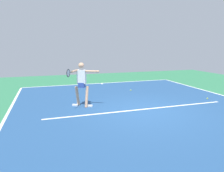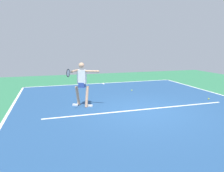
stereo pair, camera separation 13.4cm
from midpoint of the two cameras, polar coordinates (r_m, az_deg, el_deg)
ground_plane at (r=8.01m, az=9.19°, el=-6.78°), size 22.15×22.15×0.00m
court_surface at (r=8.01m, az=9.19°, el=-6.77°), size 9.83×12.56×0.00m
court_line_baseline_near at (r=13.72m, az=-2.29°, el=0.77°), size 9.83×0.10×0.01m
court_line_sideline_right at (r=7.39m, az=-27.63°, el=-9.43°), size 0.10×12.56×0.01m
court_line_service at (r=8.17m, az=8.63°, el=-6.40°), size 7.37×0.10×0.01m
court_line_centre_mark at (r=13.53m, az=-2.07°, el=0.63°), size 0.10×0.30×0.01m
tennis_player at (r=8.35m, az=-7.83°, el=1.24°), size 1.32×1.11×1.79m
tennis_ball_near_player at (r=10.55m, az=25.28°, el=-3.20°), size 0.07×0.07×0.07m
tennis_ball_centre_court at (r=11.44m, az=5.79°, el=-1.17°), size 0.07×0.07×0.07m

